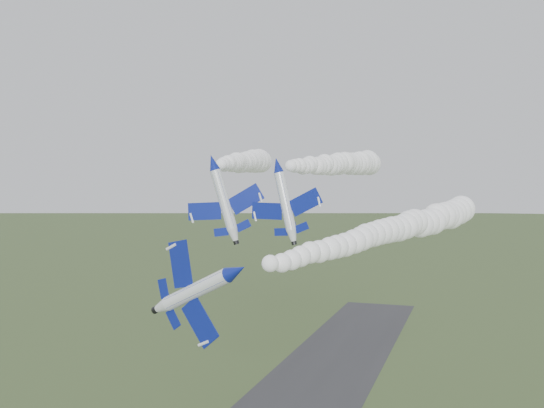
{
  "coord_description": "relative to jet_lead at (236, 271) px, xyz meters",
  "views": [
    {
      "loc": [
        32.46,
        -60.52,
        42.54
      ],
      "look_at": [
        5.19,
        20.44,
        40.18
      ],
      "focal_mm": 40.0,
      "sensor_mm": 36.0,
      "label": 1
    }
  ],
  "objects": [
    {
      "name": "jet_lead",
      "position": [
        0.0,
        0.0,
        0.0
      ],
      "size": [
        6.29,
        13.17,
        10.02
      ],
      "rotation": [
        0.0,
        1.14,
        -0.27
      ],
      "color": "white"
    },
    {
      "name": "smoke_trail_jet_lead",
      "position": [
        10.49,
        31.12,
        1.93
      ],
      "size": [
        20.28,
        57.62,
        4.71
      ],
      "primitive_type": null,
      "rotation": [
        0.0,
        0.0,
        -0.27
      ],
      "color": "white"
    },
    {
      "name": "smoke_trail_jet_pair_right",
      "position": [
        -3.17,
        60.07,
        12.41
      ],
      "size": [
        7.67,
        55.43,
        5.32
      ],
      "primitive_type": null,
      "rotation": [
        0.0,
        0.0,
        -0.04
      ],
      "color": "white"
    },
    {
      "name": "jet_pair_left",
      "position": [
        -15.47,
        29.13,
        11.74
      ],
      "size": [
        11.36,
        13.87,
        4.36
      ],
      "rotation": [
        0.0,
        -0.29,
        0.21
      ],
      "color": "white"
    },
    {
      "name": "smoke_trail_jet_pair_left",
      "position": [
        -22.54,
        60.61,
        13.11
      ],
      "size": [
        17.59,
        57.45,
        5.45
      ],
      "primitive_type": null,
      "rotation": [
        0.0,
        0.0,
        0.21
      ],
      "color": "white"
    },
    {
      "name": "jet_pair_right",
      "position": [
        -5.5,
        29.46,
        11.24
      ],
      "size": [
        10.48,
        12.87,
        3.76
      ],
      "rotation": [
        0.0,
        -0.22,
        -0.04
      ],
      "color": "white"
    }
  ]
}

